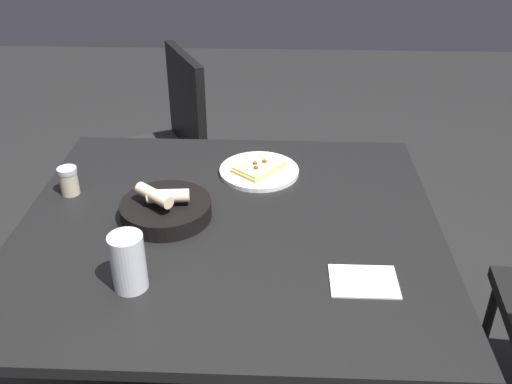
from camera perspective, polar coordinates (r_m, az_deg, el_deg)
The scene contains 7 objects.
dining_table at distance 1.59m, azimuth -2.71°, elevation -4.69°, with size 1.15×1.05×0.71m.
pizza_plate at distance 1.80m, azimuth 0.32°, elevation 2.22°, with size 0.25×0.25×0.04m.
bread_basket at distance 1.59m, azimuth -9.10°, elevation -1.63°, with size 0.25×0.25×0.10m.
beer_glass at distance 1.34m, azimuth -12.67°, elevation -7.06°, with size 0.08×0.08×0.14m.
pepper_shaker at distance 1.76m, azimuth -18.23°, elevation 0.93°, with size 0.06×0.06×0.09m.
napkin at distance 1.38m, azimuth 10.75°, elevation -8.79°, with size 0.16×0.12×0.00m.
chair_far at distance 2.52m, azimuth -9.34°, elevation 5.11°, with size 0.59×0.59×0.87m.
Camera 1 is at (-0.13, 1.29, 1.57)m, focal length 39.89 mm.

